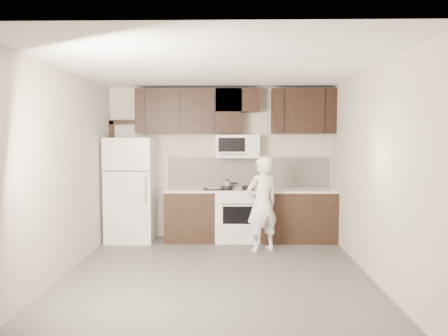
{
  "coord_description": "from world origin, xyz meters",
  "views": [
    {
      "loc": [
        0.21,
        -5.63,
        1.82
      ],
      "look_at": [
        0.09,
        0.9,
        1.35
      ],
      "focal_mm": 35.0,
      "sensor_mm": 36.0,
      "label": 1
    }
  ],
  "objects_px": {
    "microwave": "(237,146)",
    "refrigerator": "(131,189)",
    "stove": "(237,214)",
    "person": "(262,204)"
  },
  "relations": [
    {
      "from": "microwave",
      "to": "refrigerator",
      "type": "bearing_deg",
      "value": -174.85
    },
    {
      "from": "refrigerator",
      "to": "stove",
      "type": "bearing_deg",
      "value": 1.51
    },
    {
      "from": "stove",
      "to": "microwave",
      "type": "xyz_separation_m",
      "value": [
        -0.0,
        0.12,
        1.19
      ]
    },
    {
      "from": "person",
      "to": "microwave",
      "type": "bearing_deg",
      "value": -94.64
    },
    {
      "from": "stove",
      "to": "refrigerator",
      "type": "relative_size",
      "value": 0.52
    },
    {
      "from": "stove",
      "to": "person",
      "type": "xyz_separation_m",
      "value": [
        0.38,
        -0.7,
        0.3
      ]
    },
    {
      "from": "microwave",
      "to": "refrigerator",
      "type": "xyz_separation_m",
      "value": [
        -1.85,
        -0.17,
        -0.75
      ]
    },
    {
      "from": "refrigerator",
      "to": "person",
      "type": "distance_m",
      "value": 2.33
    },
    {
      "from": "person",
      "to": "stove",
      "type": "bearing_deg",
      "value": -91.08
    },
    {
      "from": "stove",
      "to": "person",
      "type": "bearing_deg",
      "value": -61.37
    }
  ]
}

